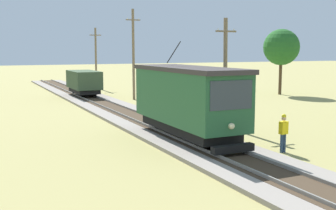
% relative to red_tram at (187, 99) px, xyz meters
% --- Properties ---
extents(red_tram, '(2.60, 8.54, 4.79)m').
position_rel_red_tram_xyz_m(red_tram, '(0.00, 0.00, 0.00)').
color(red_tram, '#235633').
rests_on(red_tram, rail_right).
extents(freight_car, '(2.40, 5.20, 2.31)m').
position_rel_red_tram_xyz_m(freight_car, '(-0.00, 21.73, -0.64)').
color(freight_car, '#384C33').
rests_on(freight_car, rail_right).
extents(utility_pole_near_tram, '(1.40, 0.37, 6.54)m').
position_rel_red_tram_xyz_m(utility_pole_near_tram, '(3.87, 2.49, 1.17)').
color(utility_pole_near_tram, '#7A664C').
rests_on(utility_pole_near_tram, ground).
extents(utility_pole_mid, '(1.40, 0.34, 8.42)m').
position_rel_red_tram_xyz_m(utility_pole_mid, '(3.87, 18.18, 2.11)').
color(utility_pole_mid, '#7A664C').
rests_on(utility_pole_mid, ground).
extents(utility_pole_far, '(1.40, 0.33, 7.30)m').
position_rel_red_tram_xyz_m(utility_pole_far, '(3.87, 31.24, 1.55)').
color(utility_pole_far, '#7A664C').
rests_on(utility_pole_far, ground).
extents(track_worker, '(0.40, 0.28, 1.78)m').
position_rel_red_tram_xyz_m(track_worker, '(2.83, -4.02, -1.21)').
color(track_worker, navy).
rests_on(track_worker, ground).
extents(tree_right_far, '(3.75, 3.75, 6.82)m').
position_rel_red_tram_xyz_m(tree_right_far, '(19.38, 15.91, 2.73)').
color(tree_right_far, '#4C3823').
rests_on(tree_right_far, ground).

